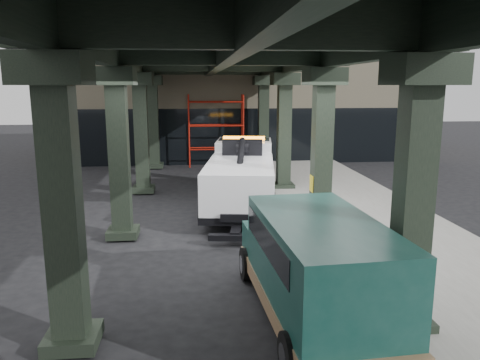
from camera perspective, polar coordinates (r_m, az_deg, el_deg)
ground at (r=12.57m, az=0.37°, el=-9.49°), size 90.00×90.00×0.00m
sidewalk at (r=15.47m, az=16.45°, el=-5.62°), size 5.00×40.00×0.15m
lane_stripe at (r=14.69m, az=6.19°, el=-6.40°), size 0.12×38.00×0.01m
viaduct at (r=13.73m, az=-2.23°, el=15.49°), size 7.40×32.00×6.40m
building at (r=31.84m, az=0.19°, el=10.59°), size 22.00×10.00×8.00m
scaffolding at (r=26.45m, az=-2.96°, el=6.28°), size 3.08×0.88×4.00m
tow_truck at (r=17.51m, az=0.26°, el=0.84°), size 3.26×8.12×2.59m
towed_van at (r=9.11m, az=9.14°, el=-10.27°), size 2.40×5.38×2.13m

